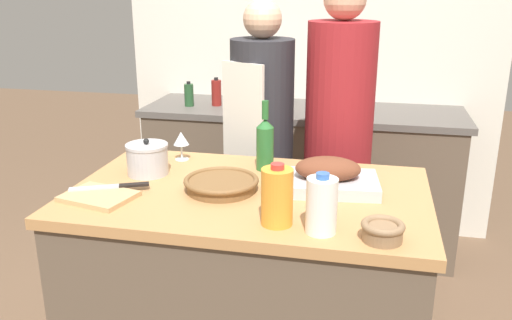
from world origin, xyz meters
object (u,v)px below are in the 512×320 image
at_px(stock_pot, 147,159).
at_px(wine_glass_left, 181,140).
at_px(cutting_board, 99,196).
at_px(knife_chef, 112,186).
at_px(condiment_bottle_short, 216,93).
at_px(wicker_basket, 221,184).
at_px(person_cook_guest, 338,137).
at_px(stand_mixer, 278,88).
at_px(condiment_bottle_tall, 285,101).
at_px(condiment_bottle_extra, 189,95).
at_px(roasting_pan, 328,177).
at_px(juice_jug, 277,196).
at_px(mixing_bowl, 383,230).
at_px(wine_bottle_green, 265,143).
at_px(person_cook_aproned, 262,144).
at_px(milk_jug, 322,205).

bearing_deg(stock_pot, wine_glass_left, 70.73).
xyz_separation_m(cutting_board, knife_chef, (0.02, 0.07, 0.01)).
xyz_separation_m(stock_pot, condiment_bottle_short, (-0.11, 1.37, 0.00)).
relative_size(wicker_basket, person_cook_guest, 0.16).
relative_size(stand_mixer, condiment_bottle_tall, 1.87).
relative_size(wicker_basket, condiment_bottle_extra, 1.76).
bearing_deg(wicker_basket, knife_chef, -165.87).
relative_size(roasting_pan, person_cook_guest, 0.24).
bearing_deg(condiment_bottle_tall, stock_pot, -105.87).
height_order(juice_jug, wine_glass_left, juice_jug).
xyz_separation_m(wicker_basket, condiment_bottle_short, (-0.46, 1.49, 0.04)).
xyz_separation_m(mixing_bowl, wine_bottle_green, (-0.48, 0.57, 0.08)).
bearing_deg(stand_mixer, wine_glass_left, -100.06).
relative_size(condiment_bottle_extra, person_cook_guest, 0.09).
bearing_deg(juice_jug, stock_pot, 148.79).
distance_m(cutting_board, condiment_bottle_short, 1.66).
bearing_deg(knife_chef, stock_pot, 77.03).
bearing_deg(condiment_bottle_short, person_cook_aproned, -57.81).
bearing_deg(mixing_bowl, condiment_bottle_short, 120.33).
bearing_deg(milk_jug, condiment_bottle_extra, 120.89).
distance_m(cutting_board, milk_jug, 0.82).
bearing_deg(person_cook_guest, wine_bottle_green, -127.24).
height_order(condiment_bottle_short, condiment_bottle_extra, condiment_bottle_short).
relative_size(stock_pot, milk_jug, 0.87).
distance_m(condiment_bottle_tall, condiment_bottle_extra, 0.64).
xyz_separation_m(wine_bottle_green, condiment_bottle_extra, (-0.73, 1.16, -0.06)).
bearing_deg(knife_chef, condiment_bottle_tall, 74.55).
distance_m(stock_pot, condiment_bottle_tall, 1.30).
height_order(milk_jug, person_cook_guest, person_cook_guest).
distance_m(wine_glass_left, person_cook_guest, 0.80).
relative_size(wicker_basket, stand_mixer, 0.94).
bearing_deg(condiment_bottle_short, condiment_bottle_tall, -14.63).
height_order(wicker_basket, wine_bottle_green, wine_bottle_green).
distance_m(stock_pot, wine_bottle_green, 0.48).
bearing_deg(condiment_bottle_tall, mixing_bowl, -70.93).
xyz_separation_m(milk_jug, person_cook_aproned, (-0.41, 1.05, -0.13)).
distance_m(stock_pot, wine_glass_left, 0.22).
bearing_deg(condiment_bottle_short, roasting_pan, -58.79).
relative_size(cutting_board, stand_mixer, 0.92).
bearing_deg(condiment_bottle_extra, wicker_basket, -66.50).
xyz_separation_m(cutting_board, wine_bottle_green, (0.52, 0.45, 0.11)).
bearing_deg(stand_mixer, wine_bottle_green, -82.35).
bearing_deg(wine_bottle_green, stand_mixer, 97.65).
bearing_deg(stand_mixer, roasting_pan, -72.73).
bearing_deg(milk_jug, person_cook_aproned, 111.22).
height_order(condiment_bottle_tall, person_cook_guest, person_cook_guest).
bearing_deg(wicker_basket, roasting_pan, 14.50).
xyz_separation_m(mixing_bowl, juice_jug, (-0.33, 0.05, 0.06)).
distance_m(person_cook_aproned, person_cook_guest, 0.39).
bearing_deg(wine_bottle_green, condiment_bottle_short, 114.99).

